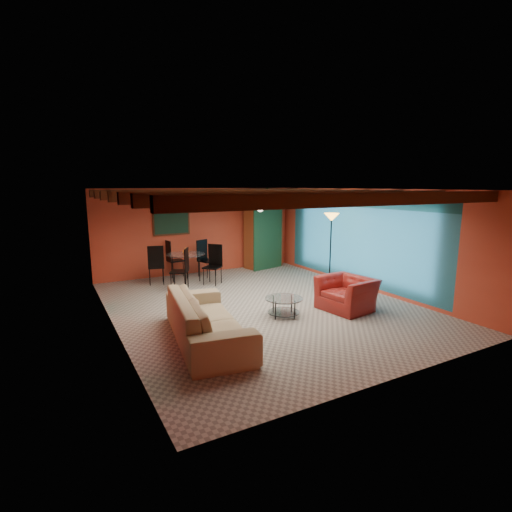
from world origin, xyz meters
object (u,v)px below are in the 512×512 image
armchair (347,294)px  coffee_table (284,307)px  sofa (207,318)px  dining_table (186,263)px  vase (185,240)px  floor_lamp (330,249)px  armoire (263,236)px  potted_plant (263,196)px

armchair → coffee_table: 1.53m
sofa → armchair: 3.43m
dining_table → vase: 0.67m
floor_lamp → armoire: bearing=98.5°
sofa → vase: bearing=-5.0°
coffee_table → vase: size_ratio=4.16×
armchair → floor_lamp: floor_lamp is taller
coffee_table → dining_table: dining_table is taller
sofa → potted_plant: bearing=-30.0°
sofa → armchair: bearing=-79.0°
floor_lamp → vase: floor_lamp is taller
armoire → floor_lamp: bearing=-95.4°
coffee_table → floor_lamp: size_ratio=0.40×
dining_table → sofa: bearing=-103.8°
dining_table → potted_plant: (2.99, 0.70, 1.88)m
armchair → dining_table: size_ratio=0.52×
dining_table → vase: vase is taller
sofa → armoire: (4.06, 5.04, 0.68)m
armchair → floor_lamp: bearing=142.7°
sofa → coffee_table: 1.99m
armchair → dining_table: bearing=-158.6°
armoire → dining_table: bearing=179.1°
sofa → potted_plant: potted_plant is taller
armchair → potted_plant: (0.63, 4.91, 2.08)m
dining_table → potted_plant: potted_plant is taller
sofa → floor_lamp: 4.99m
armchair → floor_lamp: 2.29m
coffee_table → armoire: (2.13, 4.61, 0.89)m
sofa → dining_table: dining_table is taller
floor_lamp → potted_plant: (-0.45, 3.00, 1.43)m
armchair → coffee_table: bearing=-109.1°
sofa → coffee_table: (1.93, 0.42, -0.21)m
sofa → dining_table: (1.07, 4.34, 0.16)m
armchair → floor_lamp: size_ratio=0.56×
armoire → floor_lamp: 3.03m
armchair → armoire: 5.00m
armchair → vase: size_ratio=5.87×
floor_lamp → vase: 4.15m
armoire → potted_plant: size_ratio=4.24×
potted_plant → floor_lamp: bearing=-81.5°
dining_table → armoire: armoire is taller
dining_table → potted_plant: 3.60m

